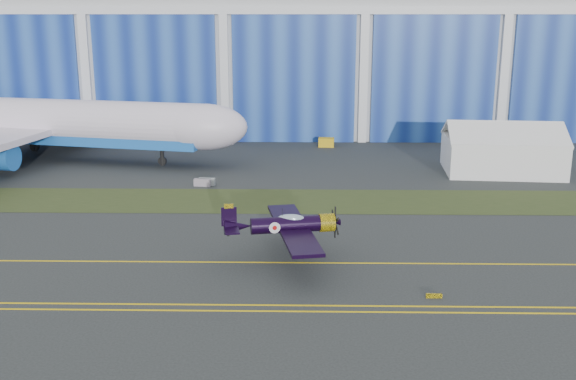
{
  "coord_description": "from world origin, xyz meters",
  "views": [
    {
      "loc": [
        12.09,
        -58.1,
        20.48
      ],
      "look_at": [
        10.92,
        4.4,
        3.83
      ],
      "focal_mm": 42.0,
      "sensor_mm": 36.0,
      "label": 1
    }
  ],
  "objects_px": {
    "jetliner": "(27,72)",
    "tent": "(503,146)",
    "warbird": "(286,225)",
    "tug": "(326,142)",
    "shipping_container": "(213,135)"
  },
  "relations": [
    {
      "from": "jetliner",
      "to": "tent",
      "type": "height_order",
      "value": "jetliner"
    },
    {
      "from": "jetliner",
      "to": "shipping_container",
      "type": "distance_m",
      "value": 28.82
    },
    {
      "from": "warbird",
      "to": "shipping_container",
      "type": "distance_m",
      "value": 53.49
    },
    {
      "from": "warbird",
      "to": "tug",
      "type": "bearing_deg",
      "value": 73.54
    },
    {
      "from": "warbird",
      "to": "shipping_container",
      "type": "relative_size",
      "value": 2.44
    },
    {
      "from": "warbird",
      "to": "jetliner",
      "type": "height_order",
      "value": "jetliner"
    },
    {
      "from": "jetliner",
      "to": "tug",
      "type": "bearing_deg",
      "value": 24.43
    },
    {
      "from": "warbird",
      "to": "jetliner",
      "type": "xyz_separation_m",
      "value": [
        -36.8,
        40.25,
        9.03
      ]
    },
    {
      "from": "tug",
      "to": "jetliner",
      "type": "bearing_deg",
      "value": -162.76
    },
    {
      "from": "shipping_container",
      "to": "jetliner",
      "type": "bearing_deg",
      "value": -165.43
    },
    {
      "from": "tent",
      "to": "tug",
      "type": "height_order",
      "value": "tent"
    },
    {
      "from": "tent",
      "to": "jetliner",
      "type": "bearing_deg",
      "value": 178.26
    },
    {
      "from": "warbird",
      "to": "tug",
      "type": "height_order",
      "value": "warbird"
    },
    {
      "from": "jetliner",
      "to": "tent",
      "type": "relative_size",
      "value": 5.22
    },
    {
      "from": "shipping_container",
      "to": "warbird",
      "type": "bearing_deg",
      "value": -87.47
    }
  ]
}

